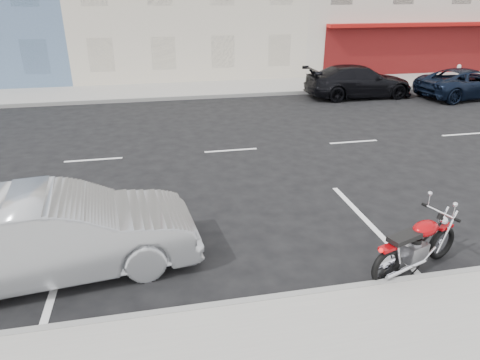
% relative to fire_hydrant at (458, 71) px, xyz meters
% --- Properties ---
extents(ground, '(120.00, 120.00, 0.00)m').
position_rel_fire_hydrant_xyz_m(ground, '(-12.00, -8.50, -0.53)').
color(ground, black).
rests_on(ground, ground).
extents(sidewalk_far, '(80.00, 3.40, 0.15)m').
position_rel_fire_hydrant_xyz_m(sidewalk_far, '(-17.00, 0.20, -0.45)').
color(sidewalk_far, gray).
rests_on(sidewalk_far, ground).
extents(curb_near, '(80.00, 0.12, 0.16)m').
position_rel_fire_hydrant_xyz_m(curb_near, '(-17.00, -15.50, -0.45)').
color(curb_near, gray).
rests_on(curb_near, ground).
extents(curb_far, '(80.00, 0.12, 0.16)m').
position_rel_fire_hydrant_xyz_m(curb_far, '(-17.00, -1.50, -0.45)').
color(curb_far, gray).
rests_on(curb_far, ground).
extents(fire_hydrant, '(0.20, 0.20, 0.72)m').
position_rel_fire_hydrant_xyz_m(fire_hydrant, '(0.00, 0.00, 0.00)').
color(fire_hydrant, beige).
rests_on(fire_hydrant, sidewalk_far).
extents(motorcycle, '(1.95, 0.90, 1.01)m').
position_rel_fire_hydrant_xyz_m(motorcycle, '(-11.35, -14.88, -0.07)').
color(motorcycle, black).
rests_on(motorcycle, ground).
extents(sedan_silver, '(4.66, 2.08, 1.49)m').
position_rel_fire_hydrant_xyz_m(sedan_silver, '(-17.87, -13.95, 0.21)').
color(sedan_silver, '#97999D').
rests_on(sedan_silver, ground).
extents(suv_far, '(4.87, 2.74, 1.29)m').
position_rel_fire_hydrant_xyz_m(suv_far, '(-2.27, -3.61, 0.11)').
color(suv_far, black).
rests_on(suv_far, ground).
extents(car_far, '(4.89, 2.01, 1.42)m').
position_rel_fire_hydrant_xyz_m(car_far, '(-7.03, -2.54, 0.18)').
color(car_far, black).
rests_on(car_far, ground).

